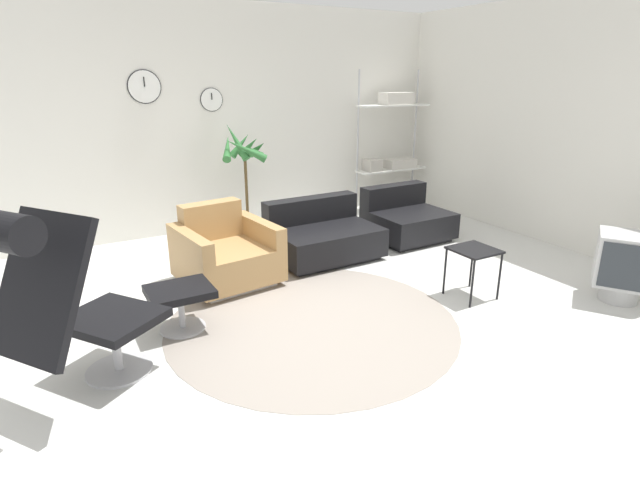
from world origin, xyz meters
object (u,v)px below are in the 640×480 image
at_px(ottoman, 180,298).
at_px(potted_plant, 246,185).
at_px(couch_second, 406,220).
at_px(shelf_unit, 392,136).
at_px(armchair_red, 225,255).
at_px(crt_television, 624,265).
at_px(lounge_chair, 55,287).
at_px(couch_low, 322,237).
at_px(side_table, 474,255).

xyz_separation_m(ottoman, potted_plant, (1.36, 2.01, 0.39)).
relative_size(ottoman, couch_second, 0.54).
bearing_deg(shelf_unit, armchair_red, -154.38).
bearing_deg(crt_television, armchair_red, 20.54).
distance_m(ottoman, potted_plant, 2.46).
distance_m(lounge_chair, crt_television, 4.50).
distance_m(couch_low, couch_second, 1.24).
bearing_deg(shelf_unit, crt_television, -93.15).
distance_m(potted_plant, shelf_unit, 2.46).
bearing_deg(couch_second, potted_plant, -32.40).
bearing_deg(couch_second, crt_television, 101.34).
height_order(armchair_red, potted_plant, potted_plant).
xyz_separation_m(side_table, shelf_unit, (1.30, 2.94, 0.68)).
relative_size(couch_low, shelf_unit, 0.57).
xyz_separation_m(ottoman, couch_low, (1.81, 0.90, -0.04)).
relative_size(side_table, shelf_unit, 0.23).
distance_m(couch_second, potted_plant, 2.02).
distance_m(armchair_red, couch_low, 1.18).
relative_size(armchair_red, potted_plant, 0.67).
xyz_separation_m(armchair_red, potted_plant, (0.72, 1.25, 0.39)).
height_order(crt_television, shelf_unit, shelf_unit).
distance_m(couch_low, potted_plant, 1.27).
relative_size(ottoman, potted_plant, 0.35).
height_order(couch_low, shelf_unit, shelf_unit).
bearing_deg(crt_television, couch_low, 4.30).
bearing_deg(side_table, armchair_red, 141.75).
height_order(couch_second, crt_television, couch_second).
bearing_deg(couch_low, crt_television, 126.36).
bearing_deg(couch_low, potted_plant, -69.00).
relative_size(ottoman, side_table, 1.07).
bearing_deg(crt_television, shelf_unit, -36.17).
distance_m(side_table, shelf_unit, 3.29).
bearing_deg(shelf_unit, side_table, -113.86).
relative_size(lounge_chair, armchair_red, 1.38).
bearing_deg(shelf_unit, potted_plant, -174.09).
xyz_separation_m(couch_second, crt_television, (0.52, -2.38, 0.11)).
bearing_deg(side_table, potted_plant, 112.30).
height_order(armchair_red, crt_television, armchair_red).
distance_m(armchair_red, couch_second, 2.42).
bearing_deg(lounge_chair, couch_low, 84.05).
bearing_deg(ottoman, shelf_unit, 30.91).
bearing_deg(couch_low, ottoman, 25.44).
bearing_deg(ottoman, potted_plant, 55.85).
distance_m(crt_television, potted_plant, 4.08).
bearing_deg(couch_second, ottoman, 16.82).
distance_m(armchair_red, potted_plant, 1.50).
relative_size(crt_television, potted_plant, 0.44).
distance_m(lounge_chair, couch_second, 4.22).
xyz_separation_m(lounge_chair, crt_television, (4.40, -0.82, -0.43)).
height_order(lounge_chair, couch_low, lounge_chair).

